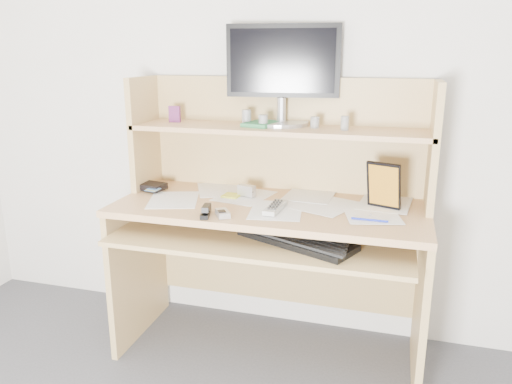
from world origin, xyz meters
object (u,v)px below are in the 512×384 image
(keyboard, at_px, (297,239))
(monitor, at_px, (282,72))
(game_case, at_px, (384,185))
(tv_remote, at_px, (275,207))
(desk, at_px, (274,211))

(keyboard, distance_m, monitor, 0.80)
(game_case, bearing_deg, monitor, 179.71)
(tv_remote, bearing_deg, game_case, 21.56)
(keyboard, relative_size, game_case, 2.56)
(tv_remote, relative_size, monitor, 0.37)
(keyboard, bearing_deg, tv_remote, 164.87)
(desk, xyz_separation_m, keyboard, (0.16, -0.26, -0.03))
(monitor, bearing_deg, tv_remote, -87.15)
(desk, distance_m, game_case, 0.52)
(desk, bearing_deg, keyboard, -57.81)
(game_case, distance_m, monitor, 0.71)
(desk, height_order, game_case, desk)
(desk, xyz_separation_m, tv_remote, (0.05, -0.16, 0.07))
(tv_remote, height_order, monitor, monitor)
(desk, distance_m, keyboard, 0.30)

